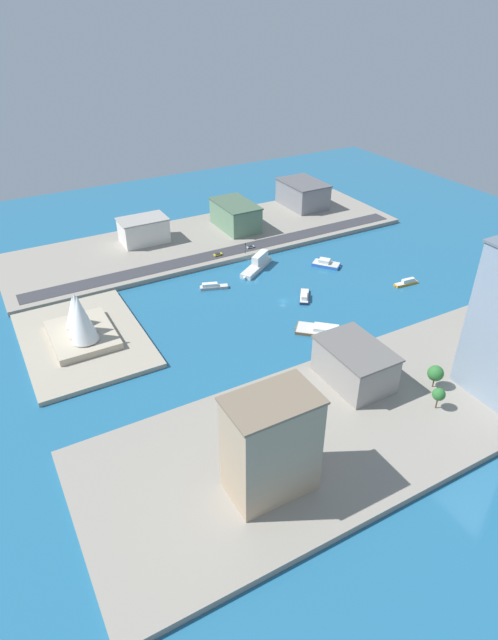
{
  "coord_description": "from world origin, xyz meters",
  "views": [
    {
      "loc": [
        -186.03,
        122.25,
        129.37
      ],
      "look_at": [
        -11.69,
        25.57,
        3.34
      ],
      "focal_mm": 29.42,
      "sensor_mm": 36.0,
      "label": 1
    }
  ],
  "objects_px": {
    "water_taxi_orange": "(406,283)",
    "ferry_white_commuter": "(258,264)",
    "yacht_sleek_gray": "(213,286)",
    "traffic_light_waterfront": "(245,247)",
    "opera_landmark": "(80,321)",
    "barge_flat_brown": "(321,330)",
    "warehouse_low_gray": "(303,194)",
    "sedan_silver": "(250,247)",
    "terminal_long_green": "(235,215)",
    "carpark_squat_concrete": "(355,364)",
    "hotel_broad_white": "(144,230)",
    "patrol_launch_navy": "(304,296)",
    "catamaran_blue": "(326,264)",
    "apartment_midrise_tan": "(271,445)",
    "taxi_yellow_cab": "(218,254)"
  },
  "relations": [
    {
      "from": "barge_flat_brown",
      "to": "apartment_midrise_tan",
      "type": "bearing_deg",
      "value": 134.51
    },
    {
      "from": "ferry_white_commuter",
      "to": "taxi_yellow_cab",
      "type": "relative_size",
      "value": 5.11
    },
    {
      "from": "patrol_launch_navy",
      "to": "carpark_squat_concrete",
      "type": "bearing_deg",
      "value": 161.38
    },
    {
      "from": "apartment_midrise_tan",
      "to": "water_taxi_orange",
      "type": "bearing_deg",
      "value": -58.64
    },
    {
      "from": "terminal_long_green",
      "to": "sedan_silver",
      "type": "bearing_deg",
      "value": 167.52
    },
    {
      "from": "apartment_midrise_tan",
      "to": "sedan_silver",
      "type": "relative_size",
      "value": 7.41
    },
    {
      "from": "yacht_sleek_gray",
      "to": "terminal_long_green",
      "type": "bearing_deg",
      "value": -36.51
    },
    {
      "from": "sedan_silver",
      "to": "traffic_light_waterfront",
      "type": "xyz_separation_m",
      "value": [
        -5.19,
        6.21,
        3.5
      ]
    },
    {
      "from": "barge_flat_brown",
      "to": "traffic_light_waterfront",
      "type": "height_order",
      "value": "traffic_light_waterfront"
    },
    {
      "from": "yacht_sleek_gray",
      "to": "traffic_light_waterfront",
      "type": "height_order",
      "value": "traffic_light_waterfront"
    },
    {
      "from": "sedan_silver",
      "to": "traffic_light_waterfront",
      "type": "height_order",
      "value": "traffic_light_waterfront"
    },
    {
      "from": "patrol_launch_navy",
      "to": "warehouse_low_gray",
      "type": "height_order",
      "value": "warehouse_low_gray"
    },
    {
      "from": "patrol_launch_navy",
      "to": "terminal_long_green",
      "type": "relative_size",
      "value": 0.41
    },
    {
      "from": "patrol_launch_navy",
      "to": "opera_landmark",
      "type": "bearing_deg",
      "value": 82.09
    },
    {
      "from": "carpark_squat_concrete",
      "to": "apartment_midrise_tan",
      "type": "xyz_separation_m",
      "value": [
        -28.09,
        53.83,
        9.37
      ]
    },
    {
      "from": "water_taxi_orange",
      "to": "sedan_silver",
      "type": "distance_m",
      "value": 89.82
    },
    {
      "from": "yacht_sleek_gray",
      "to": "carpark_squat_concrete",
      "type": "distance_m",
      "value": 96.9
    },
    {
      "from": "warehouse_low_gray",
      "to": "terminal_long_green",
      "type": "relative_size",
      "value": 1.0
    },
    {
      "from": "water_taxi_orange",
      "to": "ferry_white_commuter",
      "type": "relative_size",
      "value": 0.55
    },
    {
      "from": "carpark_squat_concrete",
      "to": "warehouse_low_gray",
      "type": "bearing_deg",
      "value": -28.14
    },
    {
      "from": "patrol_launch_navy",
      "to": "warehouse_low_gray",
      "type": "xyz_separation_m",
      "value": [
        104.49,
        -68.73,
        9.62
      ]
    },
    {
      "from": "barge_flat_brown",
      "to": "catamaran_blue",
      "type": "relative_size",
      "value": 1.36
    },
    {
      "from": "catamaran_blue",
      "to": "sedan_silver",
      "type": "relative_size",
      "value": 3.5
    },
    {
      "from": "barge_flat_brown",
      "to": "apartment_midrise_tan",
      "type": "distance_m",
      "value": 93.21
    },
    {
      "from": "terminal_long_green",
      "to": "opera_landmark",
      "type": "relative_size",
      "value": 1.03
    },
    {
      "from": "catamaran_blue",
      "to": "water_taxi_orange",
      "type": "distance_m",
      "value": 44.52
    },
    {
      "from": "barge_flat_brown",
      "to": "warehouse_low_gray",
      "type": "distance_m",
      "value": 155.41
    },
    {
      "from": "patrol_launch_navy",
      "to": "catamaran_blue",
      "type": "relative_size",
      "value": 0.89
    },
    {
      "from": "carpark_squat_concrete",
      "to": "hotel_broad_white",
      "type": "bearing_deg",
      "value": 8.91
    },
    {
      "from": "barge_flat_brown",
      "to": "hotel_broad_white",
      "type": "height_order",
      "value": "hotel_broad_white"
    },
    {
      "from": "yacht_sleek_gray",
      "to": "opera_landmark",
      "type": "height_order",
      "value": "opera_landmark"
    },
    {
      "from": "patrol_launch_navy",
      "to": "traffic_light_waterfront",
      "type": "xyz_separation_m",
      "value": [
        54.74,
        3.31,
        5.61
      ]
    },
    {
      "from": "catamaran_blue",
      "to": "taxi_yellow_cab",
      "type": "relative_size",
      "value": 3.21
    },
    {
      "from": "sedan_silver",
      "to": "opera_landmark",
      "type": "height_order",
      "value": "opera_landmark"
    },
    {
      "from": "warehouse_low_gray",
      "to": "taxi_yellow_cab",
      "type": "xyz_separation_m",
      "value": [
        -44.59,
        86.84,
        -7.48
      ]
    },
    {
      "from": "hotel_broad_white",
      "to": "patrol_launch_navy",
      "type": "bearing_deg",
      "value": -154.29
    },
    {
      "from": "barge_flat_brown",
      "to": "taxi_yellow_cab",
      "type": "height_order",
      "value": "taxi_yellow_cab"
    },
    {
      "from": "yacht_sleek_gray",
      "to": "ferry_white_commuter",
      "type": "bearing_deg",
      "value": -74.03
    },
    {
      "from": "catamaran_blue",
      "to": "ferry_white_commuter",
      "type": "relative_size",
      "value": 0.63
    },
    {
      "from": "patrol_launch_navy",
      "to": "taxi_yellow_cab",
      "type": "xyz_separation_m",
      "value": [
        59.9,
        18.11,
        2.13
      ]
    },
    {
      "from": "carpark_squat_concrete",
      "to": "opera_landmark",
      "type": "xyz_separation_m",
      "value": [
        79.41,
        83.2,
        0.85
      ]
    },
    {
      "from": "ferry_white_commuter",
      "to": "opera_landmark",
      "type": "relative_size",
      "value": 0.76
    },
    {
      "from": "opera_landmark",
      "to": "ferry_white_commuter",
      "type": "bearing_deg",
      "value": -76.05
    },
    {
      "from": "carpark_squat_concrete",
      "to": "sedan_silver",
      "type": "bearing_deg",
      "value": -11.22
    },
    {
      "from": "patrol_launch_navy",
      "to": "apartment_midrise_tan",
      "type": "relative_size",
      "value": 0.42
    },
    {
      "from": "taxi_yellow_cab",
      "to": "sedan_silver",
      "type": "relative_size",
      "value": 1.09
    },
    {
      "from": "taxi_yellow_cab",
      "to": "terminal_long_green",
      "type": "bearing_deg",
      "value": -41.3
    },
    {
      "from": "barge_flat_brown",
      "to": "carpark_squat_concrete",
      "type": "bearing_deg",
      "value": 162.51
    },
    {
      "from": "water_taxi_orange",
      "to": "sedan_silver",
      "type": "height_order",
      "value": "sedan_silver"
    },
    {
      "from": "barge_flat_brown",
      "to": "patrol_launch_navy",
      "type": "bearing_deg",
      "value": -20.01
    }
  ]
}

